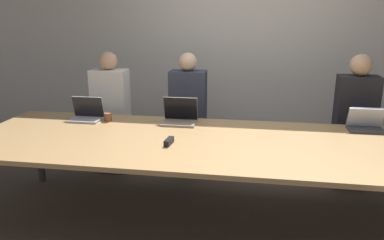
% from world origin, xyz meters
% --- Properties ---
extents(ground_plane, '(24.00, 24.00, 0.00)m').
position_xyz_m(ground_plane, '(0.00, 0.00, 0.00)').
color(ground_plane, brown).
extents(curtain_wall, '(12.00, 0.06, 2.80)m').
position_xyz_m(curtain_wall, '(0.00, 1.83, 1.40)').
color(curtain_wall, beige).
rests_on(curtain_wall, ground_plane).
extents(conference_table, '(4.62, 1.39, 0.76)m').
position_xyz_m(conference_table, '(0.00, 0.00, 0.72)').
color(conference_table, tan).
rests_on(conference_table, ground_plane).
extents(laptop_far_left, '(0.32, 0.23, 0.23)m').
position_xyz_m(laptop_far_left, '(-1.51, 0.46, 0.83)').
color(laptop_far_left, '#B7B7BC').
rests_on(laptop_far_left, conference_table).
extents(person_far_left, '(0.40, 0.24, 1.41)m').
position_xyz_m(person_far_left, '(-1.43, 0.93, 0.68)').
color(person_far_left, '#2D2D38').
rests_on(person_far_left, ground_plane).
extents(cup_far_left, '(0.08, 0.08, 0.08)m').
position_xyz_m(cup_far_left, '(-1.28, 0.45, 0.80)').
color(cup_far_left, brown).
rests_on(cup_far_left, conference_table).
extents(laptop_far_right, '(0.32, 0.22, 0.21)m').
position_xyz_m(laptop_far_right, '(1.22, 0.54, 0.82)').
color(laptop_far_right, '#333338').
rests_on(laptop_far_right, conference_table).
extents(person_far_right, '(0.40, 0.24, 1.43)m').
position_xyz_m(person_far_right, '(1.23, 0.94, 0.70)').
color(person_far_right, '#2D2D38').
rests_on(person_far_right, ground_plane).
extents(laptop_far_midleft, '(0.34, 0.25, 0.25)m').
position_xyz_m(laptop_far_midleft, '(-0.54, 0.50, 0.83)').
color(laptop_far_midleft, gray).
rests_on(laptop_far_midleft, conference_table).
extents(person_far_midleft, '(0.40, 0.24, 1.41)m').
position_xyz_m(person_far_midleft, '(-0.54, 0.99, 0.68)').
color(person_far_midleft, '#2D2D38').
rests_on(person_far_midleft, ground_plane).
extents(stapler, '(0.06, 0.15, 0.05)m').
position_xyz_m(stapler, '(-0.51, -0.14, 0.79)').
color(stapler, black).
rests_on(stapler, conference_table).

